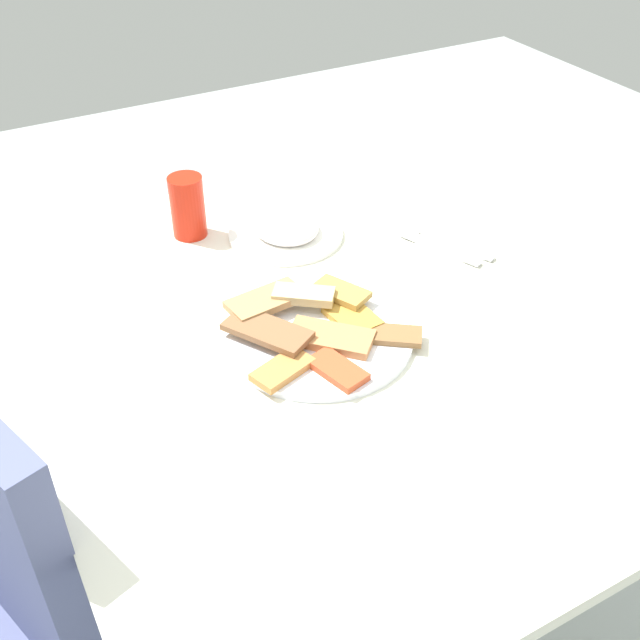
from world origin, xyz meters
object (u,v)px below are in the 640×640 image
(soda_can, at_px, (188,207))
(paper_napkin, at_px, (448,248))
(salad_plate_greens, at_px, (286,229))
(fork, at_px, (455,244))
(pide_platter, at_px, (317,332))
(spoon, at_px, (440,248))
(dining_table, at_px, (321,369))

(soda_can, bearing_deg, paper_napkin, -124.83)
(salad_plate_greens, xyz_separation_m, fork, (-0.19, -0.27, -0.01))
(pide_platter, xyz_separation_m, paper_napkin, (0.12, -0.35, -0.01))
(paper_napkin, bearing_deg, spoon, 90.00)
(pide_platter, relative_size, fork, 1.83)
(salad_plate_greens, height_order, spoon, salad_plate_greens)
(paper_napkin, distance_m, fork, 0.02)
(pide_platter, xyz_separation_m, salad_plate_greens, (0.31, -0.10, 0.00))
(paper_napkin, relative_size, fork, 0.66)
(pide_platter, distance_m, paper_napkin, 0.37)
(dining_table, relative_size, pide_platter, 3.76)
(salad_plate_greens, distance_m, spoon, 0.30)
(dining_table, xyz_separation_m, soda_can, (0.40, 0.07, 0.14))
(dining_table, bearing_deg, salad_plate_greens, -16.12)
(soda_can, relative_size, spoon, 0.70)
(salad_plate_greens, height_order, soda_can, soda_can)
(salad_plate_greens, bearing_deg, paper_napkin, -126.96)
(dining_table, distance_m, soda_can, 0.43)
(pide_platter, relative_size, paper_napkin, 2.77)
(dining_table, distance_m, fork, 0.38)
(paper_napkin, xyz_separation_m, fork, (0.00, -0.02, 0.00))
(salad_plate_greens, bearing_deg, spoon, -129.04)
(paper_napkin, bearing_deg, dining_table, 108.25)
(salad_plate_greens, relative_size, fork, 1.33)
(spoon, bearing_deg, paper_napkin, -111.61)
(salad_plate_greens, height_order, paper_napkin, salad_plate_greens)
(salad_plate_greens, xyz_separation_m, soda_can, (0.10, 0.16, 0.05))
(dining_table, xyz_separation_m, salad_plate_greens, (0.30, -0.09, 0.09))
(paper_napkin, bearing_deg, salad_plate_greens, 53.04)
(pide_platter, distance_m, spoon, 0.35)
(dining_table, height_order, paper_napkin, paper_napkin)
(soda_can, bearing_deg, pide_platter, -171.72)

